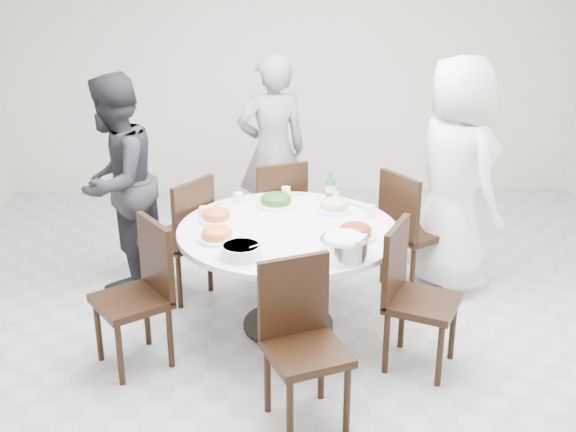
{
  "coord_description": "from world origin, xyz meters",
  "views": [
    {
      "loc": [
        -0.24,
        -4.45,
        2.59
      ],
      "look_at": [
        -0.12,
        0.1,
        0.82
      ],
      "focal_mm": 45.0,
      "sensor_mm": 36.0,
      "label": 1
    }
  ],
  "objects_px": {
    "chair_s": "(307,349)",
    "diner_middle": "(272,151)",
    "chair_se": "(423,300)",
    "beverage_bottle": "(330,187)",
    "diner_left": "(116,182)",
    "dining_table": "(288,278)",
    "chair_n": "(274,214)",
    "rice_bowl": "(344,248)",
    "chair_sw": "(131,298)",
    "soup_bowl": "(241,251)",
    "diner_right": "(455,175)",
    "chair_nw": "(177,236)",
    "chair_ne": "(416,229)"
  },
  "relations": [
    {
      "from": "diner_middle",
      "to": "rice_bowl",
      "type": "height_order",
      "value": "diner_middle"
    },
    {
      "from": "chair_n",
      "to": "rice_bowl",
      "type": "height_order",
      "value": "chair_n"
    },
    {
      "from": "chair_se",
      "to": "beverage_bottle",
      "type": "xyz_separation_m",
      "value": [
        -0.5,
        1.03,
        0.4
      ]
    },
    {
      "from": "chair_n",
      "to": "chair_s",
      "type": "distance_m",
      "value": 2.08
    },
    {
      "from": "chair_s",
      "to": "diner_middle",
      "type": "relative_size",
      "value": 0.56
    },
    {
      "from": "diner_middle",
      "to": "diner_left",
      "type": "xyz_separation_m",
      "value": [
        -1.2,
        -0.78,
        -0.01
      ]
    },
    {
      "from": "chair_n",
      "to": "diner_right",
      "type": "xyz_separation_m",
      "value": [
        1.38,
        -0.33,
        0.43
      ]
    },
    {
      "from": "dining_table",
      "to": "chair_n",
      "type": "relative_size",
      "value": 1.58
    },
    {
      "from": "diner_right",
      "to": "rice_bowl",
      "type": "bearing_deg",
      "value": 116.75
    },
    {
      "from": "diner_right",
      "to": "chair_ne",
      "type": "bearing_deg",
      "value": 74.38
    },
    {
      "from": "chair_ne",
      "to": "soup_bowl",
      "type": "height_order",
      "value": "chair_ne"
    },
    {
      "from": "dining_table",
      "to": "chair_sw",
      "type": "xyz_separation_m",
      "value": [
        -1.0,
        -0.45,
        0.1
      ]
    },
    {
      "from": "chair_nw",
      "to": "diner_left",
      "type": "distance_m",
      "value": 0.63
    },
    {
      "from": "diner_right",
      "to": "chair_s",
      "type": "bearing_deg",
      "value": 121.65
    },
    {
      "from": "dining_table",
      "to": "chair_s",
      "type": "distance_m",
      "value": 1.09
    },
    {
      "from": "chair_sw",
      "to": "chair_ne",
      "type": "bearing_deg",
      "value": 84.01
    },
    {
      "from": "rice_bowl",
      "to": "diner_left",
      "type": "bearing_deg",
      "value": 142.42
    },
    {
      "from": "soup_bowl",
      "to": "beverage_bottle",
      "type": "relative_size",
      "value": 1.06
    },
    {
      "from": "diner_middle",
      "to": "beverage_bottle",
      "type": "height_order",
      "value": "diner_middle"
    },
    {
      "from": "chair_se",
      "to": "diner_left",
      "type": "distance_m",
      "value": 2.51
    },
    {
      "from": "chair_nw",
      "to": "diner_left",
      "type": "bearing_deg",
      "value": -79.02
    },
    {
      "from": "diner_left",
      "to": "rice_bowl",
      "type": "height_order",
      "value": "diner_left"
    },
    {
      "from": "chair_n",
      "to": "beverage_bottle",
      "type": "distance_m",
      "value": 0.75
    },
    {
      "from": "dining_table",
      "to": "chair_n",
      "type": "distance_m",
      "value": 1.0
    },
    {
      "from": "chair_s",
      "to": "beverage_bottle",
      "type": "relative_size",
      "value": 3.95
    },
    {
      "from": "chair_se",
      "to": "beverage_bottle",
      "type": "distance_m",
      "value": 1.21
    },
    {
      "from": "dining_table",
      "to": "diner_middle",
      "type": "distance_m",
      "value": 1.61
    },
    {
      "from": "chair_n",
      "to": "diner_right",
      "type": "bearing_deg",
      "value": 145.8
    },
    {
      "from": "beverage_bottle",
      "to": "chair_se",
      "type": "bearing_deg",
      "value": -64.05
    },
    {
      "from": "beverage_bottle",
      "to": "diner_right",
      "type": "bearing_deg",
      "value": 9.27
    },
    {
      "from": "chair_n",
      "to": "chair_s",
      "type": "height_order",
      "value": "same"
    },
    {
      "from": "soup_bowl",
      "to": "diner_left",
      "type": "bearing_deg",
      "value": 129.34
    },
    {
      "from": "diner_left",
      "to": "soup_bowl",
      "type": "relative_size",
      "value": 6.55
    },
    {
      "from": "dining_table",
      "to": "diner_left",
      "type": "distance_m",
      "value": 1.57
    },
    {
      "from": "diner_left",
      "to": "soup_bowl",
      "type": "xyz_separation_m",
      "value": [
        1.0,
        -1.21,
        -0.04
      ]
    },
    {
      "from": "rice_bowl",
      "to": "diner_right",
      "type": "bearing_deg",
      "value": 50.24
    },
    {
      "from": "soup_bowl",
      "to": "rice_bowl",
      "type": "bearing_deg",
      "value": -3.3
    },
    {
      "from": "diner_right",
      "to": "beverage_bottle",
      "type": "relative_size",
      "value": 7.5
    },
    {
      "from": "dining_table",
      "to": "chair_n",
      "type": "height_order",
      "value": "chair_n"
    },
    {
      "from": "chair_ne",
      "to": "chair_se",
      "type": "relative_size",
      "value": 1.0
    },
    {
      "from": "rice_bowl",
      "to": "chair_nw",
      "type": "bearing_deg",
      "value": 138.56
    },
    {
      "from": "chair_s",
      "to": "dining_table",
      "type": "bearing_deg",
      "value": 73.24
    },
    {
      "from": "diner_middle",
      "to": "chair_s",
      "type": "bearing_deg",
      "value": 78.8
    },
    {
      "from": "chair_n",
      "to": "chair_sw",
      "type": "bearing_deg",
      "value": 37.08
    },
    {
      "from": "chair_s",
      "to": "diner_left",
      "type": "height_order",
      "value": "diner_left"
    },
    {
      "from": "chair_se",
      "to": "diner_middle",
      "type": "relative_size",
      "value": 0.56
    },
    {
      "from": "diner_right",
      "to": "diner_middle",
      "type": "distance_m",
      "value": 1.64
    },
    {
      "from": "rice_bowl",
      "to": "chair_s",
      "type": "bearing_deg",
      "value": -113.4
    },
    {
      "from": "beverage_bottle",
      "to": "chair_sw",
      "type": "bearing_deg",
      "value": -144.17
    },
    {
      "from": "dining_table",
      "to": "diner_left",
      "type": "bearing_deg",
      "value": 149.58
    }
  ]
}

